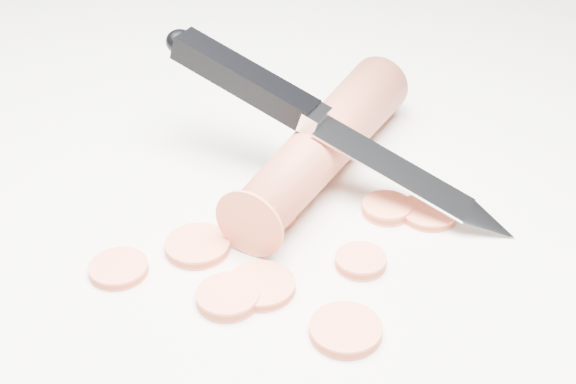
{
  "coord_description": "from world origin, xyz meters",
  "views": [
    {
      "loc": [
        0.02,
        -0.4,
        0.29
      ],
      "look_at": [
        -0.01,
        -0.01,
        0.02
      ],
      "focal_mm": 50.0,
      "sensor_mm": 36.0,
      "label": 1
    }
  ],
  "objects": [
    {
      "name": "carrot_slice_7",
      "position": [
        -0.06,
        -0.04,
        0.0
      ],
      "size": [
        0.04,
        0.04,
        0.01
      ],
      "primitive_type": "cylinder",
      "color": "#F5734B",
      "rests_on": "ground"
    },
    {
      "name": "carrot_slice_6",
      "position": [
        -0.04,
        -0.09,
        0.0
      ],
      "size": [
        0.03,
        0.03,
        0.01
      ],
      "primitive_type": "cylinder",
      "color": "#F5734B",
      "rests_on": "ground"
    },
    {
      "name": "carrot_slice_8",
      "position": [
        -0.02,
        -0.07,
        0.0
      ],
      "size": [
        0.04,
        0.04,
        0.01
      ],
      "primitive_type": "cylinder",
      "color": "#F5734B",
      "rests_on": "ground"
    },
    {
      "name": "carrot_slice_0",
      "position": [
        -0.1,
        -0.07,
        0.0
      ],
      "size": [
        0.03,
        0.03,
        0.01
      ],
      "primitive_type": "cylinder",
      "color": "#F5734B",
      "rests_on": "ground"
    },
    {
      "name": "carrot",
      "position": [
        0.01,
        0.04,
        0.02
      ],
      "size": [
        0.11,
        0.19,
        0.04
      ],
      "primitive_type": "cylinder",
      "rotation": [
        1.57,
        0.0,
        -0.42
      ],
      "color": "#BC4F34",
      "rests_on": "ground"
    },
    {
      "name": "carrot_slice_5",
      "position": [
        -0.02,
        -0.01,
        0.0
      ],
      "size": [
        0.03,
        0.03,
        0.01
      ],
      "primitive_type": "cylinder",
      "color": "#F5734B",
      "rests_on": "ground"
    },
    {
      "name": "carrot_slice_1",
      "position": [
        0.03,
        -0.11,
        0.0
      ],
      "size": [
        0.04,
        0.04,
        0.01
      ],
      "primitive_type": "cylinder",
      "color": "#F5734B",
      "rests_on": "ground"
    },
    {
      "name": "carrot_slice_4",
      "position": [
        0.08,
        0.0,
        0.0
      ],
      "size": [
        0.04,
        0.04,
        0.01
      ],
      "primitive_type": "cylinder",
      "color": "#F5734B",
      "rests_on": "ground"
    },
    {
      "name": "kitchen_knife",
      "position": [
        0.02,
        0.03,
        0.04
      ],
      "size": [
        0.24,
        0.12,
        0.09
      ],
      "primitive_type": null,
      "color": "silver",
      "rests_on": "ground"
    },
    {
      "name": "carrot_slice_3",
      "position": [
        0.04,
        -0.05,
        0.0
      ],
      "size": [
        0.03,
        0.03,
        0.01
      ],
      "primitive_type": "cylinder",
      "color": "#F5734B",
      "rests_on": "ground"
    },
    {
      "name": "ground",
      "position": [
        0.0,
        0.0,
        0.0
      ],
      "size": [
        2.4,
        2.4,
        0.0
      ],
      "primitive_type": "plane",
      "color": "silver",
      "rests_on": "ground"
    },
    {
      "name": "carrot_slice_2",
      "position": [
        0.05,
        0.0,
        0.0
      ],
      "size": [
        0.03,
        0.03,
        0.01
      ],
      "primitive_type": "cylinder",
      "color": "#F5734B",
      "rests_on": "ground"
    }
  ]
}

